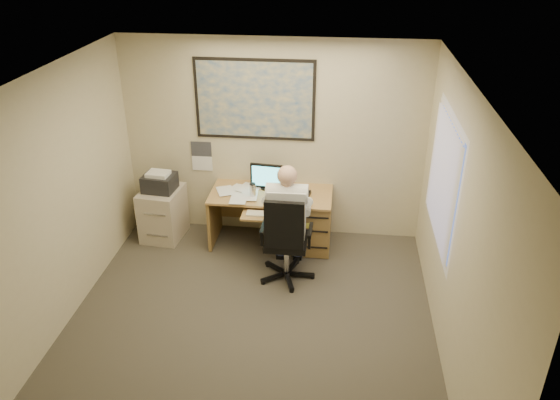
# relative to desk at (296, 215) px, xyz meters

# --- Properties ---
(room_shell) EXTENTS (4.00, 4.50, 2.70)m
(room_shell) POSITION_rel_desk_xyz_m (-0.35, -1.90, 0.91)
(room_shell) COLOR #3E3930
(room_shell) RESTS_ON ground
(desk) EXTENTS (1.60, 0.97, 1.09)m
(desk) POSITION_rel_desk_xyz_m (0.00, 0.00, 0.00)
(desk) COLOR tan
(desk) RESTS_ON ground
(world_map) EXTENTS (1.56, 0.03, 1.06)m
(world_map) POSITION_rel_desk_xyz_m (-0.58, 0.33, 1.46)
(world_map) COLOR #1E4C93
(world_map) RESTS_ON room_shell
(wall_calendar) EXTENTS (0.28, 0.01, 0.42)m
(wall_calendar) POSITION_rel_desk_xyz_m (-1.33, 0.34, 0.64)
(wall_calendar) COLOR white
(wall_calendar) RESTS_ON room_shell
(window_blinds) EXTENTS (0.06, 1.40, 1.30)m
(window_blinds) POSITION_rel_desk_xyz_m (1.62, -1.10, 1.11)
(window_blinds) COLOR silver
(window_blinds) RESTS_ON room_shell
(filing_cabinet) EXTENTS (0.57, 0.66, 0.99)m
(filing_cabinet) POSITION_rel_desk_xyz_m (-1.84, -0.02, -0.02)
(filing_cabinet) COLOR #BFB19A
(filing_cabinet) RESTS_ON ground
(office_chair) EXTENTS (0.71, 0.71, 1.17)m
(office_chair) POSITION_rel_desk_xyz_m (-0.04, -0.86, -0.10)
(office_chair) COLOR black
(office_chair) RESTS_ON ground
(person) EXTENTS (0.64, 0.90, 1.48)m
(person) POSITION_rel_desk_xyz_m (-0.04, -0.77, 0.30)
(person) COLOR silver
(person) RESTS_ON office_chair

